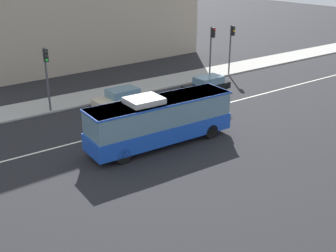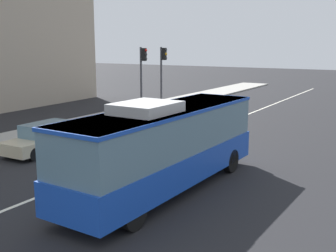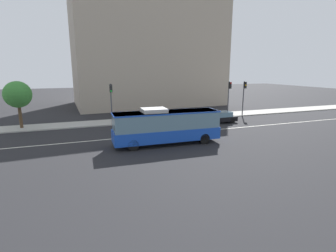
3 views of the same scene
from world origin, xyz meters
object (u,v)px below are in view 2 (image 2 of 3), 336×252
sedan_beige (46,138)px  traffic_light_near_corner (143,69)px  transit_bus (165,143)px  sedan_black (156,116)px  traffic_light_far_corner (163,68)px

sedan_beige → traffic_light_near_corner: 12.23m
sedan_beige → traffic_light_near_corner: traffic_light_near_corner is taller
transit_bus → traffic_light_near_corner: (13.44, 10.31, 1.75)m
sedan_black → transit_bus: bearing=32.4°
transit_bus → sedan_beige: size_ratio=2.21×
traffic_light_near_corner → sedan_black: bearing=-50.3°
sedan_black → sedan_beige: same height
transit_bus → traffic_light_far_corner: traffic_light_far_corner is taller
transit_bus → sedan_black: bearing=36.2°
sedan_black → traffic_light_far_corner: bearing=-153.9°
transit_bus → traffic_light_far_corner: 18.82m
transit_bus → sedan_beige: 8.45m
traffic_light_near_corner → traffic_light_far_corner: size_ratio=1.00×
transit_bus → sedan_black: size_ratio=2.21×
transit_bus → traffic_light_near_corner: traffic_light_near_corner is taller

